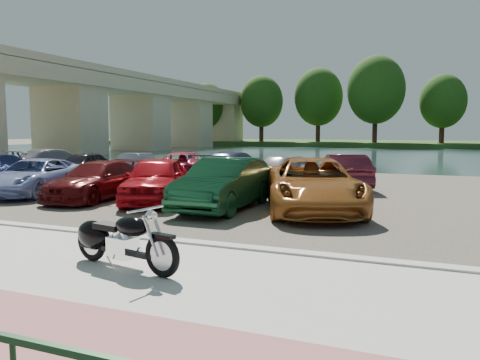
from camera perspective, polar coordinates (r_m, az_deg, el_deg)
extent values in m
plane|color=#595447|center=(7.98, -13.67, -11.21)|extent=(200.00, 200.00, 0.00)
cube|color=#B9B6AE|center=(7.22, -18.43, -12.80)|extent=(60.00, 6.00, 0.10)
cube|color=#B9B6AE|center=(9.59, -6.64, -7.70)|extent=(60.00, 0.30, 0.14)
cube|color=#423C35|center=(17.89, 7.33, -1.46)|extent=(60.00, 18.00, 0.04)
cube|color=#1A302F|center=(46.44, 16.50, 2.91)|extent=(120.00, 40.00, 0.00)
cube|color=#244016|center=(78.32, 18.82, 4.23)|extent=(120.00, 24.00, 0.60)
cube|color=tan|center=(56.66, -13.27, 10.81)|extent=(7.00, 56.00, 1.40)
cube|color=tan|center=(56.76, -13.29, 11.81)|extent=(7.00, 56.00, 0.70)
cube|color=tan|center=(48.63, -20.03, 7.17)|extent=(6.00, 4.00, 7.20)
cube|color=tan|center=(58.11, -12.03, 7.15)|extent=(6.00, 4.00, 7.20)
cube|color=tan|center=(68.39, -6.36, 7.06)|extent=(6.00, 4.00, 7.20)
cube|color=tan|center=(79.15, -2.19, 6.95)|extent=(6.00, 4.00, 7.20)
cylinder|color=#331B12|center=(78.72, -3.95, 6.40)|extent=(0.70, 0.70, 4.50)
ellipsoid|color=#16390F|center=(78.83, -3.97, 9.02)|extent=(6.30, 6.30, 7.56)
cylinder|color=#331B12|center=(76.54, 2.62, 6.59)|extent=(0.70, 0.70, 4.95)
ellipsoid|color=#16390F|center=(76.68, 2.64, 9.55)|extent=(6.93, 6.93, 8.32)
cylinder|color=#331B12|center=(75.40, 9.49, 6.69)|extent=(0.70, 0.70, 5.40)
ellipsoid|color=#16390F|center=(75.57, 9.55, 9.97)|extent=(7.56, 7.56, 9.07)
cylinder|color=#331B12|center=(71.17, 16.13, 6.76)|extent=(0.70, 0.70, 5.85)
ellipsoid|color=#16390F|center=(71.40, 16.24, 10.52)|extent=(8.19, 8.19, 9.83)
cylinder|color=#331B12|center=(72.18, 23.39, 5.96)|extent=(0.70, 0.70, 4.50)
ellipsoid|color=#16390F|center=(72.30, 23.51, 8.81)|extent=(6.30, 6.30, 7.56)
torus|color=black|center=(7.33, -9.46, -9.10)|extent=(0.69, 0.26, 0.68)
torus|color=black|center=(8.51, -17.63, -7.16)|extent=(0.69, 0.26, 0.68)
cylinder|color=#B2B2B7|center=(7.33, -9.46, -9.10)|extent=(0.46, 0.15, 0.46)
cylinder|color=#B2B2B7|center=(8.51, -17.63, -7.16)|extent=(0.46, 0.15, 0.46)
cylinder|color=silver|center=(7.28, -10.85, -6.75)|extent=(0.33, 0.12, 0.63)
cylinder|color=silver|center=(7.42, -9.76, -6.49)|extent=(0.33, 0.12, 0.63)
cylinder|color=silver|center=(7.41, -11.41, -3.51)|extent=(0.19, 0.74, 0.04)
sphere|color=silver|center=(7.35, -10.85, -4.20)|extent=(0.19, 0.19, 0.16)
sphere|color=silver|center=(7.30, -10.46, -4.26)|extent=(0.13, 0.13, 0.11)
cube|color=black|center=(7.25, -9.50, -6.73)|extent=(0.47, 0.23, 0.06)
cube|color=black|center=(7.91, -13.85, -8.50)|extent=(1.19, 0.34, 0.08)
cube|color=silver|center=(7.93, -14.11, -7.95)|extent=(0.51, 0.41, 0.34)
cylinder|color=silver|center=(7.81, -13.65, -6.64)|extent=(0.28, 0.23, 0.27)
cylinder|color=silver|center=(7.96, -14.63, -6.43)|extent=(0.28, 0.23, 0.27)
ellipsoid|color=black|center=(7.69, -13.03, -5.54)|extent=(0.74, 0.49, 0.32)
cube|color=black|center=(8.09, -15.59, -5.47)|extent=(0.60, 0.39, 0.10)
ellipsoid|color=black|center=(8.45, -17.44, -6.42)|extent=(0.78, 0.48, 0.50)
cube|color=black|center=(8.50, -17.64, -6.83)|extent=(0.43, 0.26, 0.30)
cylinder|color=silver|center=(8.29, -14.66, -8.29)|extent=(1.10, 0.31, 0.09)
cylinder|color=silver|center=(8.27, -14.67, -7.75)|extent=(1.10, 0.31, 0.09)
cylinder|color=#B2B2B7|center=(7.95, -15.53, -9.60)|extent=(0.05, 0.14, 0.22)
imported|color=#8D9ACD|center=(18.41, -23.73, 0.36)|extent=(3.08, 4.98, 1.29)
imported|color=#520B0D|center=(16.42, -17.04, -0.06)|extent=(2.04, 4.47, 1.27)
imported|color=#B60C15|center=(15.27, -10.13, 0.07)|extent=(3.17, 4.67, 1.48)
imported|color=#103D21|center=(13.74, -1.86, -0.45)|extent=(1.64, 4.57, 1.50)
imported|color=#A36025|center=(13.50, 8.90, -0.60)|extent=(4.22, 5.99, 1.52)
imported|color=gray|center=(26.28, -21.64, 2.09)|extent=(2.76, 5.00, 1.37)
imported|color=black|center=(24.39, -17.82, 1.85)|extent=(1.84, 3.89, 1.29)
imported|color=slate|center=(23.07, -12.23, 1.71)|extent=(2.31, 3.95, 1.23)
imported|color=#A71B39|center=(21.67, -6.79, 1.69)|extent=(3.71, 5.31, 1.35)
imported|color=navy|center=(20.29, -0.81, 1.53)|extent=(2.19, 4.95, 1.41)
imported|color=#9F9F9B|center=(19.85, 6.18, 1.36)|extent=(3.00, 4.39, 1.39)
imported|color=#511522|center=(19.20, 12.58, 1.06)|extent=(2.85, 4.39, 1.37)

